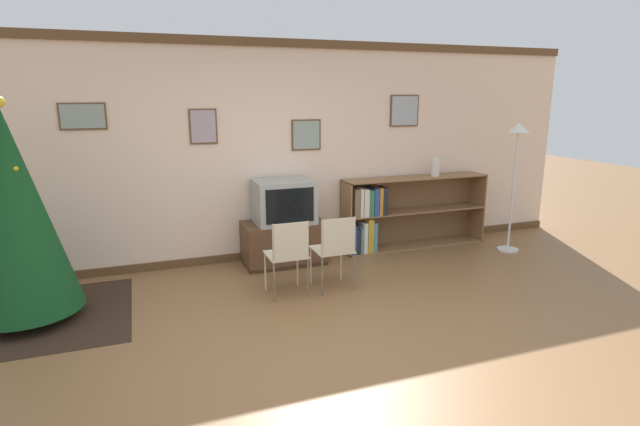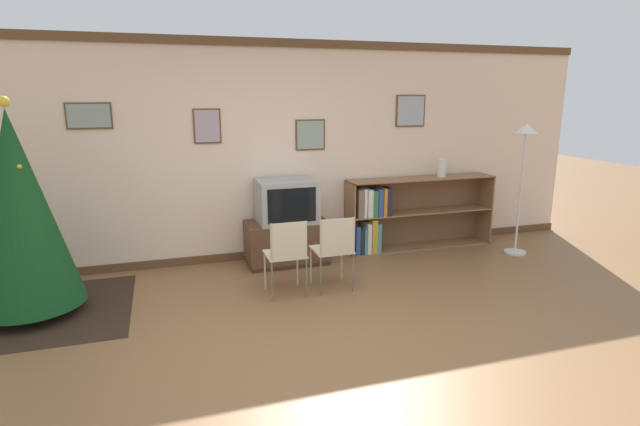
% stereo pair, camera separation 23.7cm
% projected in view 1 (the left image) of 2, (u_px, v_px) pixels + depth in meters
% --- Properties ---
extents(ground_plane, '(24.00, 24.00, 0.00)m').
position_uv_depth(ground_plane, '(334.00, 348.00, 4.14)').
color(ground_plane, brown).
extents(wall_back, '(9.02, 0.11, 2.70)m').
position_uv_depth(wall_back, '(258.00, 153.00, 6.15)').
color(wall_back, beige).
rests_on(wall_back, ground_plane).
extents(area_rug, '(1.78, 1.60, 0.01)m').
position_uv_depth(area_rug, '(30.00, 319.00, 4.67)').
color(area_rug, '#332319').
rests_on(area_rug, ground_plane).
extents(christmas_tree, '(0.98, 0.98, 2.04)m').
position_uv_depth(christmas_tree, '(15.00, 214.00, 4.44)').
color(christmas_tree, maroon).
rests_on(christmas_tree, area_rug).
extents(tv_console, '(1.00, 0.55, 0.53)m').
position_uv_depth(tv_console, '(284.00, 243.00, 6.16)').
color(tv_console, '#412A1A').
rests_on(tv_console, ground_plane).
extents(television, '(0.71, 0.53, 0.52)m').
position_uv_depth(television, '(284.00, 201.00, 6.04)').
color(television, '#9E9E99').
rests_on(television, tv_console).
extents(folding_chair_left, '(0.40, 0.40, 0.82)m').
position_uv_depth(folding_chair_left, '(288.00, 253.00, 5.09)').
color(folding_chair_left, beige).
rests_on(folding_chair_left, ground_plane).
extents(folding_chair_right, '(0.40, 0.40, 0.82)m').
position_uv_depth(folding_chair_right, '(335.00, 248.00, 5.26)').
color(folding_chair_right, beige).
rests_on(folding_chair_right, ground_plane).
extents(bookshelf, '(2.07, 0.36, 0.96)m').
position_uv_depth(bookshelf, '(392.00, 214.00, 6.73)').
color(bookshelf, olive).
rests_on(bookshelf, ground_plane).
extents(vase, '(0.12, 0.12, 0.25)m').
position_uv_depth(vase, '(435.00, 167.00, 6.77)').
color(vase, silver).
rests_on(vase, bookshelf).
extents(standing_lamp, '(0.28, 0.28, 1.70)m').
position_uv_depth(standing_lamp, '(516.00, 154.00, 6.43)').
color(standing_lamp, silver).
rests_on(standing_lamp, ground_plane).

